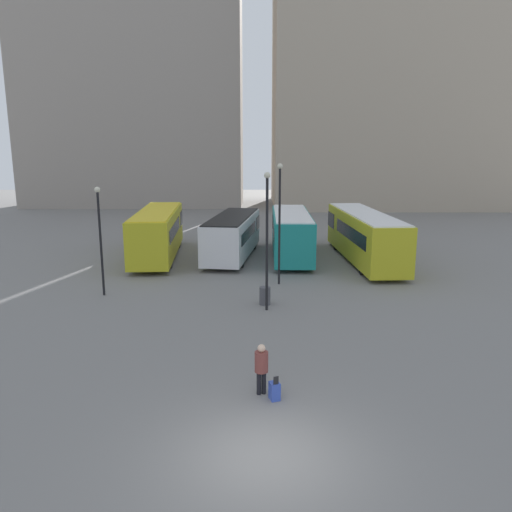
# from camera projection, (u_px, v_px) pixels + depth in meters

# --- Properties ---
(ground_plane) EXTENTS (160.00, 160.00, 0.00)m
(ground_plane) POSITION_uv_depth(u_px,v_px,m) (266.00, 457.00, 11.85)
(ground_plane) COLOR slate
(building_block_left) EXTENTS (27.34, 10.48, 42.01)m
(building_block_left) POSITION_uv_depth(u_px,v_px,m) (132.00, 35.00, 61.56)
(building_block_left) COLOR gray
(building_block_left) RESTS_ON ground_plane
(building_block_right) EXTENTS (31.55, 16.96, 35.15)m
(building_block_right) POSITION_uv_depth(u_px,v_px,m) (402.00, 64.00, 62.19)
(building_block_right) COLOR tan
(building_block_right) RESTS_ON ground_plane
(bus_0) EXTENTS (3.23, 10.99, 3.19)m
(bus_0) POSITION_uv_depth(u_px,v_px,m) (159.00, 232.00, 33.55)
(bus_0) COLOR gold
(bus_0) RESTS_ON ground_plane
(bus_1) EXTENTS (3.66, 9.64, 2.82)m
(bus_1) POSITION_uv_depth(u_px,v_px,m) (234.00, 235.00, 33.54)
(bus_1) COLOR silver
(bus_1) RESTS_ON ground_plane
(bus_2) EXTENTS (2.63, 9.91, 3.03)m
(bus_2) POSITION_uv_depth(u_px,v_px,m) (293.00, 233.00, 33.62)
(bus_2) COLOR #19847F
(bus_2) RESTS_ON ground_plane
(bus_3) EXTENTS (3.05, 12.06, 3.17)m
(bus_3) POSITION_uv_depth(u_px,v_px,m) (365.00, 235.00, 32.44)
(bus_3) COLOR gold
(bus_3) RESTS_ON ground_plane
(traveler) EXTENTS (0.51, 0.51, 1.57)m
(traveler) POSITION_uv_depth(u_px,v_px,m) (263.00, 365.00, 14.73)
(traveler) COLOR black
(traveler) RESTS_ON ground_plane
(suitcase) EXTENTS (0.36, 0.39, 0.77)m
(suitcase) POSITION_uv_depth(u_px,v_px,m) (276.00, 391.00, 14.53)
(suitcase) COLOR #334CB2
(suitcase) RESTS_ON ground_plane
(lamp_post_0) EXTENTS (0.28, 0.28, 6.45)m
(lamp_post_0) POSITION_uv_depth(u_px,v_px,m) (281.00, 215.00, 26.30)
(lamp_post_0) COLOR black
(lamp_post_0) RESTS_ON ground_plane
(lamp_post_1) EXTENTS (0.28, 0.28, 5.41)m
(lamp_post_1) POSITION_uv_depth(u_px,v_px,m) (102.00, 232.00, 24.39)
(lamp_post_1) COLOR black
(lamp_post_1) RESTS_ON ground_plane
(lamp_post_2) EXTENTS (0.28, 0.28, 6.21)m
(lamp_post_2) POSITION_uv_depth(u_px,v_px,m) (268.00, 232.00, 21.95)
(lamp_post_2) COLOR black
(lamp_post_2) RESTS_ON ground_plane
(trash_bin) EXTENTS (0.52, 0.52, 0.85)m
(trash_bin) POSITION_uv_depth(u_px,v_px,m) (266.00, 296.00, 23.42)
(trash_bin) COLOR #47474C
(trash_bin) RESTS_ON ground_plane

